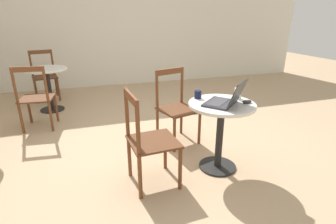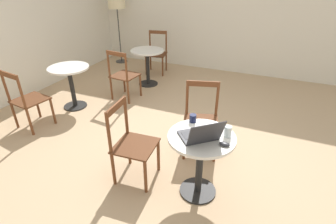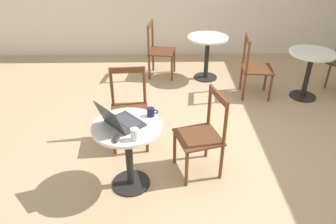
% 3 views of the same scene
% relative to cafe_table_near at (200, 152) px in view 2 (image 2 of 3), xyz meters
% --- Properties ---
extents(ground_plane, '(16.00, 16.00, 0.00)m').
position_rel_cafe_table_near_xyz_m(ground_plane, '(0.74, 0.51, -0.54)').
color(ground_plane, tan).
extents(wall_side, '(0.06, 9.40, 2.70)m').
position_rel_cafe_table_near_xyz_m(wall_side, '(3.97, 0.51, 0.81)').
color(wall_side, silver).
rests_on(wall_side, ground_plane).
extents(cafe_table_near, '(0.66, 0.66, 0.72)m').
position_rel_cafe_table_near_xyz_m(cafe_table_near, '(0.00, 0.00, 0.00)').
color(cafe_table_near, black).
rests_on(cafe_table_near, ground_plane).
extents(cafe_table_mid, '(0.66, 0.66, 0.72)m').
position_rel_cafe_table_near_xyz_m(cafe_table_mid, '(2.50, 1.86, 0.00)').
color(cafe_table_mid, black).
rests_on(cafe_table_mid, ground_plane).
extents(cafe_table_far, '(0.66, 0.66, 0.72)m').
position_rel_cafe_table_near_xyz_m(cafe_table_far, '(1.08, 2.58, 0.00)').
color(cafe_table_far, black).
rests_on(cafe_table_far, ground_plane).
extents(chair_near_right, '(0.53, 0.53, 0.92)m').
position_rel_cafe_table_near_xyz_m(chair_near_right, '(0.74, 0.21, -0.08)').
color(chair_near_right, brown).
rests_on(chair_near_right, ground_plane).
extents(chair_near_back, '(0.46, 0.46, 0.92)m').
position_rel_cafe_table_near_xyz_m(chair_near_back, '(-0.05, 0.76, -0.08)').
color(chair_near_back, brown).
rests_on(chair_near_back, ground_plane).
extents(chair_mid_right, '(0.51, 0.51, 0.92)m').
position_rel_cafe_table_near_xyz_m(chair_mid_right, '(3.24, 2.01, -0.08)').
color(chair_mid_right, brown).
rests_on(chair_mid_right, ground_plane).
extents(chair_mid_left, '(0.47, 0.47, 0.92)m').
position_rel_cafe_table_near_xyz_m(chair_mid_left, '(1.71, 1.94, -0.08)').
color(chair_mid_left, brown).
rests_on(chair_mid_left, ground_plane).
extents(chair_far_left, '(0.49, 0.49, 0.92)m').
position_rel_cafe_table_near_xyz_m(chair_far_left, '(0.29, 2.71, -0.08)').
color(chair_far_left, brown).
rests_on(chair_far_left, ground_plane).
extents(floor_lamp, '(0.40, 0.40, 1.55)m').
position_rel_cafe_table_near_xyz_m(floor_lamp, '(3.58, 3.19, 0.82)').
color(floor_lamp, '#333333').
rests_on(floor_lamp, ground_plane).
extents(laptop, '(0.48, 0.48, 0.25)m').
position_rel_cafe_table_near_xyz_m(laptop, '(-0.06, -0.00, 0.24)').
color(laptop, '#2D2D33').
rests_on(laptop, cafe_table_near).
extents(mouse, '(0.06, 0.10, 0.03)m').
position_rel_cafe_table_near_xyz_m(mouse, '(-0.07, -0.23, 0.20)').
color(mouse, '#2D2D33').
rests_on(mouse, cafe_table_near).
extents(mug, '(0.11, 0.07, 0.08)m').
position_rel_cafe_table_near_xyz_m(mug, '(0.22, 0.16, 0.23)').
color(mug, '#141938').
rests_on(mug, cafe_table_near).
extents(drinking_glass, '(0.07, 0.07, 0.11)m').
position_rel_cafe_table_near_xyz_m(drinking_glass, '(0.09, -0.23, 0.24)').
color(drinking_glass, silver).
rests_on(drinking_glass, cafe_table_near).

